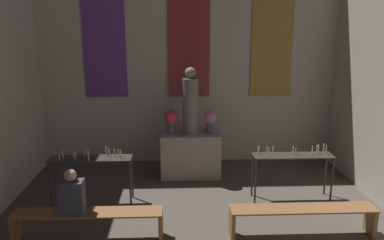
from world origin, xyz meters
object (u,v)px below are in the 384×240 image
(statue, at_px, (190,103))
(flower_vase_left, at_px, (171,120))
(flower_vase_right, at_px, (210,120))
(pew_back_left, at_px, (88,219))
(pew_back_right, at_px, (302,215))
(altar, at_px, (191,154))
(candle_rack_left, at_px, (91,164))
(person_seated, at_px, (72,194))
(candle_rack_right, at_px, (293,161))

(statue, relative_size, flower_vase_left, 2.83)
(flower_vase_left, xyz_separation_m, flower_vase_right, (0.83, 0.00, 0.00))
(pew_back_left, height_order, pew_back_right, same)
(pew_back_left, bearing_deg, pew_back_right, 0.00)
(altar, height_order, pew_back_right, altar)
(statue, xyz_separation_m, flower_vase_right, (0.42, 0.00, -0.36))
(flower_vase_left, height_order, candle_rack_left, flower_vase_left)
(flower_vase_right, height_order, pew_back_left, flower_vase_right)
(statue, bearing_deg, person_seated, -126.66)
(candle_rack_left, height_order, pew_back_left, candle_rack_left)
(person_seated, bearing_deg, candle_rack_left, 89.99)
(flower_vase_left, bearing_deg, person_seated, -120.07)
(candle_rack_right, relative_size, pew_back_right, 0.66)
(statue, height_order, flower_vase_right, statue)
(candle_rack_right, relative_size, pew_back_left, 0.66)
(pew_back_right, bearing_deg, flower_vase_right, 116.26)
(flower_vase_left, relative_size, pew_back_right, 0.22)
(candle_rack_left, relative_size, candle_rack_right, 1.00)
(candle_rack_right, relative_size, person_seated, 2.16)
(candle_rack_right, xyz_separation_m, pew_back_left, (-3.54, -1.30, -0.40))
(pew_back_right, relative_size, person_seated, 3.27)
(flower_vase_right, relative_size, pew_back_left, 0.22)
(pew_back_right, bearing_deg, flower_vase_left, 129.50)
(altar, height_order, statue, statue)
(pew_back_right, bearing_deg, person_seated, 180.00)
(altar, relative_size, pew_back_left, 0.57)
(flower_vase_left, xyz_separation_m, person_seated, (-1.46, -2.52, -0.49))
(candle_rack_right, height_order, pew_back_left, candle_rack_right)
(candle_rack_right, bearing_deg, pew_back_right, -99.43)
(flower_vase_right, xyz_separation_m, person_seated, (-2.29, -2.52, -0.49))
(pew_back_left, bearing_deg, flower_vase_right, 50.50)
(candle_rack_left, bearing_deg, altar, 33.08)
(flower_vase_left, distance_m, person_seated, 2.95)
(altar, xyz_separation_m, pew_back_left, (-1.66, -2.52, -0.13))
(statue, height_order, flower_vase_left, statue)
(candle_rack_right, xyz_separation_m, person_seated, (-3.75, -1.30, 0.02))
(candle_rack_left, height_order, pew_back_right, candle_rack_left)
(flower_vase_left, xyz_separation_m, pew_back_left, (-1.24, -2.52, -0.91))
(flower_vase_left, xyz_separation_m, pew_back_right, (2.08, -2.52, -0.91))
(flower_vase_left, relative_size, flower_vase_right, 1.00)
(flower_vase_left, bearing_deg, pew_back_left, -116.26)
(candle_rack_right, height_order, pew_back_right, candle_rack_right)
(statue, relative_size, candle_rack_left, 0.95)
(statue, xyz_separation_m, candle_rack_right, (1.88, -1.22, -0.87))
(candle_rack_left, distance_m, pew_back_right, 3.79)
(flower_vase_right, distance_m, candle_rack_right, 1.97)
(altar, height_order, candle_rack_right, candle_rack_right)
(statue, xyz_separation_m, pew_back_left, (-1.66, -2.52, -1.27))
(person_seated, bearing_deg, altar, 53.34)
(altar, bearing_deg, flower_vase_right, 0.00)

